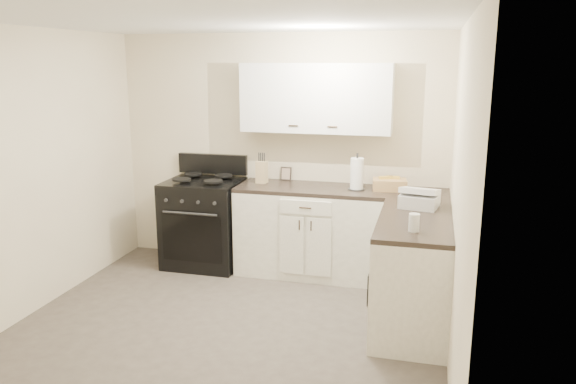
% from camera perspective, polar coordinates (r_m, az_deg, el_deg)
% --- Properties ---
extents(floor, '(3.60, 3.60, 0.00)m').
position_cam_1_polar(floor, '(4.87, -6.52, -13.92)').
color(floor, '#473F38').
rests_on(floor, ground).
extents(ceiling, '(3.60, 3.60, 0.00)m').
position_cam_1_polar(ceiling, '(4.35, -7.41, 16.90)').
color(ceiling, white).
rests_on(ceiling, wall_back).
extents(wall_back, '(3.60, 0.00, 3.60)m').
position_cam_1_polar(wall_back, '(6.12, -0.81, 4.15)').
color(wall_back, '#F1E5BE').
rests_on(wall_back, ground).
extents(wall_right, '(0.00, 3.60, 3.60)m').
position_cam_1_polar(wall_right, '(4.15, 16.91, -0.78)').
color(wall_right, '#F1E5BE').
rests_on(wall_right, ground).
extents(wall_left, '(0.00, 3.60, 3.60)m').
position_cam_1_polar(wall_left, '(5.36, -25.19, 1.59)').
color(wall_left, '#F1E5BE').
rests_on(wall_left, ground).
extents(wall_front, '(3.60, 0.00, 3.60)m').
position_cam_1_polar(wall_front, '(2.91, -19.99, -6.93)').
color(wall_front, '#F1E5BE').
rests_on(wall_front, ground).
extents(base_cabinets_back, '(1.55, 0.60, 0.90)m').
position_cam_1_polar(base_cabinets_back, '(5.92, 2.43, -4.13)').
color(base_cabinets_back, white).
rests_on(base_cabinets_back, floor).
extents(base_cabinets_right, '(0.60, 1.90, 0.90)m').
position_cam_1_polar(base_cabinets_right, '(5.19, 12.66, -6.98)').
color(base_cabinets_right, white).
rests_on(base_cabinets_right, floor).
extents(countertop_back, '(1.55, 0.60, 0.04)m').
position_cam_1_polar(countertop_back, '(5.80, 2.48, 0.31)').
color(countertop_back, black).
rests_on(countertop_back, base_cabinets_back).
extents(countertop_right, '(0.60, 1.90, 0.04)m').
position_cam_1_polar(countertop_right, '(5.05, 12.93, -1.96)').
color(countertop_right, black).
rests_on(countertop_right, base_cabinets_right).
extents(upper_cabinets, '(1.55, 0.30, 0.70)m').
position_cam_1_polar(upper_cabinets, '(5.81, 2.88, 9.51)').
color(upper_cabinets, silver).
rests_on(upper_cabinets, wall_back).
extents(stove, '(0.80, 0.69, 0.97)m').
position_cam_1_polar(stove, '(6.25, -8.48, -3.24)').
color(stove, black).
rests_on(stove, floor).
extents(knife_block, '(0.12, 0.11, 0.24)m').
position_cam_1_polar(knife_block, '(5.97, -2.68, 2.04)').
color(knife_block, tan).
rests_on(knife_block, countertop_back).
extents(paper_towel, '(0.17, 0.17, 0.32)m').
position_cam_1_polar(paper_towel, '(5.69, 7.01, 1.83)').
color(paper_towel, white).
rests_on(paper_towel, countertop_back).
extents(picture_frame, '(0.12, 0.04, 0.15)m').
position_cam_1_polar(picture_frame, '(6.11, -0.21, 1.87)').
color(picture_frame, black).
rests_on(picture_frame, countertop_back).
extents(wicker_basket, '(0.36, 0.26, 0.11)m').
position_cam_1_polar(wicker_basket, '(5.74, 10.28, 0.74)').
color(wicker_basket, tan).
rests_on(wicker_basket, countertop_right).
extents(countertop_grill, '(0.37, 0.35, 0.12)m').
position_cam_1_polar(countertop_grill, '(5.12, 13.20, -0.86)').
color(countertop_grill, silver).
rests_on(countertop_grill, countertop_right).
extents(glass_jar, '(0.09, 0.09, 0.14)m').
position_cam_1_polar(glass_jar, '(4.38, 12.69, -3.05)').
color(glass_jar, silver).
rests_on(glass_jar, countertop_right).
extents(oven_mitt_near, '(0.02, 0.14, 0.25)m').
position_cam_1_polar(oven_mitt_near, '(4.59, 8.26, -9.68)').
color(oven_mitt_near, black).
rests_on(oven_mitt_near, base_cabinets_right).
extents(oven_mitt_far, '(0.02, 0.15, 0.26)m').
position_cam_1_polar(oven_mitt_far, '(4.82, 8.68, -7.34)').
color(oven_mitt_far, black).
rests_on(oven_mitt_far, base_cabinets_right).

